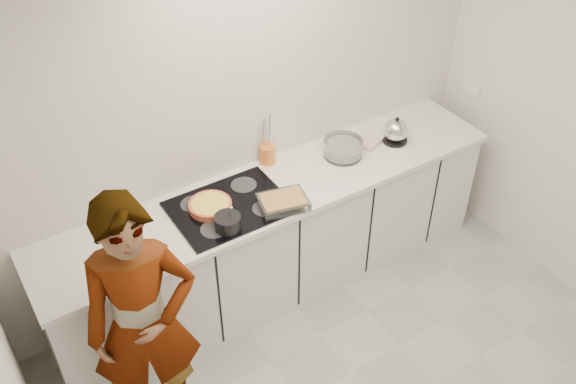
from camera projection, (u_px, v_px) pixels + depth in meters
ceiling at (458, 5)px, 2.28m from camera, size 3.60×3.20×0.00m
wall_back at (249, 114)px, 4.15m from camera, size 3.60×0.00×2.60m
base_cabinets at (276, 241)px, 4.48m from camera, size 3.20×0.58×0.87m
countertop at (276, 190)px, 4.20m from camera, size 3.24×0.64×0.04m
hob at (230, 207)px, 4.02m from camera, size 0.72×0.54×0.01m
tart_dish at (210, 205)px, 3.98m from camera, size 0.30×0.30×0.04m
saucepan at (228, 222)px, 3.83m from camera, size 0.18×0.18×0.15m
baking_dish at (283, 201)px, 4.00m from camera, size 0.34×0.28×0.06m
mixing_bowl at (343, 149)px, 4.43m from camera, size 0.35×0.35×0.12m
tea_towel at (369, 141)px, 4.57m from camera, size 0.24×0.21×0.03m
kettle at (396, 131)px, 4.55m from camera, size 0.18×0.18×0.20m
utensil_crock at (267, 154)px, 4.36m from camera, size 0.13×0.13×0.13m
cook at (143, 324)px, 3.40m from camera, size 0.69×0.54×1.67m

